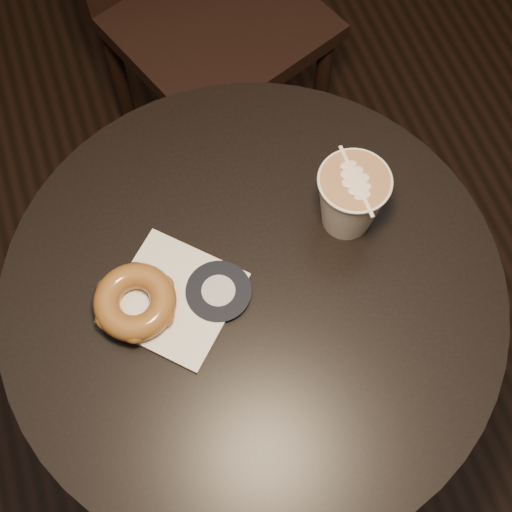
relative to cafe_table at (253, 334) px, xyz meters
name	(u,v)px	position (x,y,z in m)	size (l,w,h in m)	color
cafe_table	(253,334)	(0.00, 0.00, 0.00)	(0.70, 0.70, 0.75)	black
pastry_bag	(174,298)	(-0.11, 0.02, 0.20)	(0.16, 0.16, 0.01)	white
doughnut	(135,302)	(-0.16, 0.02, 0.23)	(0.11, 0.11, 0.04)	brown
latte_cup	(350,200)	(0.16, 0.06, 0.25)	(0.10, 0.10, 0.11)	silver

